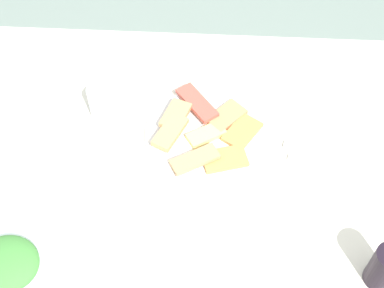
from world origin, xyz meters
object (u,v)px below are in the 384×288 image
Objects in this scene: dining_table at (186,177)px; drinking_glass at (101,103)px; salad_plate_greens at (6,265)px; spoon at (320,164)px; paper_napkin at (319,159)px; pide_platter at (203,133)px; soda_can at (384,267)px; fork at (319,152)px.

drinking_glass is (0.23, -0.14, 0.13)m from dining_table.
drinking_glass is (-0.15, -0.46, 0.03)m from salad_plate_greens.
paper_napkin is at bearing -77.43° from spoon.
dining_table is at bearing 63.44° from pide_platter.
pide_platter reaches higher than paper_napkin.
soda_can is 0.74× the size of spoon.
dining_table is at bearing -33.24° from soda_can.
soda_can is at bearing 108.24° from paper_napkin.
pide_platter is 0.56m from soda_can.
soda_can is at bearing 137.14° from pide_platter.
dining_table is 5.78× the size of salad_plate_greens.
dining_table is 0.51m from salad_plate_greens.
pide_platter is 0.31m from fork.
fork is at bearing -72.67° from soda_can.
paper_napkin is 0.82× the size of fork.
soda_can is at bearing 121.82° from spoon.
fork is (-0.35, -0.04, 0.08)m from dining_table.
spoon is (-0.35, -0.01, 0.08)m from dining_table.
drinking_glass is at bearing 5.85° from fork.
fork is at bearing 170.40° from drinking_glass.
spoon is (0.11, -0.30, -0.06)m from soda_can.
soda_can is 1.14× the size of drinking_glass.
fork is (0.11, -0.34, -0.06)m from soda_can.
pide_platter reaches higher than spoon.
soda_can is (-0.45, 0.30, 0.14)m from dining_table.
fork is at bearing -153.84° from salad_plate_greens.
fork is at bearing -90.00° from paper_napkin.
paper_napkin is at bearing -154.98° from salad_plate_greens.
drinking_glass reaches higher than paper_napkin.
soda_can is (-0.41, 0.38, 0.05)m from pide_platter.
fork is at bearing -77.43° from spoon.
spoon is at bearing 90.00° from paper_napkin.
salad_plate_greens is at bearing 25.02° from paper_napkin.
dining_table is 8.07× the size of paper_napkin.
soda_can is 0.33m from spoon.
salad_plate_greens reaches higher than dining_table.
pide_platter is 1.70× the size of fork.
salad_plate_greens is 1.29× the size of spoon.
spoon is (0.00, 0.04, 0.00)m from fork.
soda_can reaches higher than dining_table.
dining_table is 0.36m from paper_napkin.
dining_table is 3.88× the size of pide_platter.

